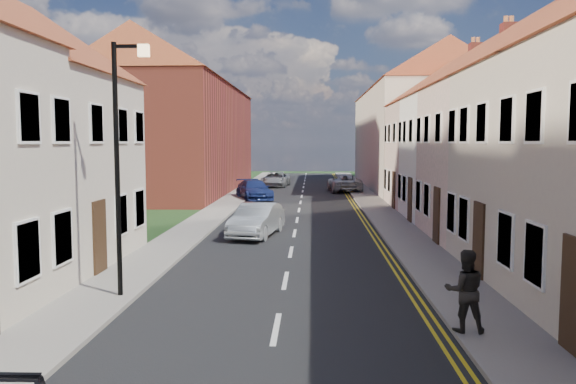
{
  "coord_description": "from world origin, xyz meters",
  "views": [
    {
      "loc": [
        0.72,
        6.91,
        3.8
      ],
      "look_at": [
        -0.17,
        27.72,
        1.94
      ],
      "focal_mm": 35.0,
      "sensor_mm": 36.0,
      "label": 1
    }
  ],
  "objects": [
    {
      "name": "road",
      "position": [
        0.0,
        30.0,
        0.01
      ],
      "size": [
        7.0,
        90.0,
        0.02
      ],
      "primitive_type": "cube",
      "color": "black",
      "rests_on": "ground"
    },
    {
      "name": "pavement_left",
      "position": [
        -4.4,
        30.0,
        0.06
      ],
      "size": [
        1.8,
        90.0,
        0.12
      ],
      "primitive_type": "cube",
      "color": "slate",
      "rests_on": "ground"
    },
    {
      "name": "pavement_right",
      "position": [
        4.4,
        30.0,
        0.06
      ],
      "size": [
        1.8,
        90.0,
        0.12
      ],
      "primitive_type": "cube",
      "color": "slate",
      "rests_on": "ground"
    },
    {
      "name": "cottage_r_pink",
      "position": [
        9.3,
        28.9,
        4.47
      ],
      "size": [
        8.3,
        6.0,
        9.0
      ],
      "color": "tan",
      "rests_on": "ground"
    },
    {
      "name": "cottage_r_white_far",
      "position": [
        9.3,
        34.3,
        4.48
      ],
      "size": [
        8.3,
        5.2,
        9.0
      ],
      "color": "white",
      "rests_on": "ground"
    },
    {
      "name": "cottage_r_cream_far",
      "position": [
        9.3,
        39.7,
        4.47
      ],
      "size": [
        8.3,
        6.0,
        9.0
      ],
      "color": "tan",
      "rests_on": "ground"
    },
    {
      "name": "block_right_far",
      "position": [
        9.3,
        55.0,
        5.29
      ],
      "size": [
        8.3,
        24.2,
        10.5
      ],
      "color": "#BCAD9E",
      "rests_on": "ground"
    },
    {
      "name": "block_left_far",
      "position": [
        -9.3,
        50.0,
        5.29
      ],
      "size": [
        8.3,
        24.2,
        10.5
      ],
      "color": "maroon",
      "rests_on": "ground"
    },
    {
      "name": "lamppost",
      "position": [
        -3.81,
        20.0,
        3.54
      ],
      "size": [
        0.88,
        0.15,
        6.0
      ],
      "color": "black",
      "rests_on": "pavement_left"
    },
    {
      "name": "car_mid",
      "position": [
        -1.5,
        29.28,
        0.67
      ],
      "size": [
        2.12,
        4.23,
        1.33
      ],
      "primitive_type": "imported",
      "rotation": [
        0.0,
        0.0,
        -0.18
      ],
      "color": "#A3A7AA",
      "rests_on": "ground"
    },
    {
      "name": "car_far",
      "position": [
        -3.11,
        43.81,
        0.64
      ],
      "size": [
        3.17,
        4.79,
        1.29
      ],
      "primitive_type": "imported",
      "rotation": [
        0.0,
        0.0,
        0.34
      ],
      "color": "navy",
      "rests_on": "ground"
    },
    {
      "name": "car_distant",
      "position": [
        -2.38,
        54.57,
        0.64
      ],
      "size": [
        2.49,
        4.75,
        1.28
      ],
      "primitive_type": "imported",
      "rotation": [
        0.0,
        0.0,
        -0.08
      ],
      "color": "gray",
      "rests_on": "ground"
    },
    {
      "name": "pedestrian_right",
      "position": [
        3.7,
        17.72,
        0.93
      ],
      "size": [
        0.81,
        0.64,
        1.61
      ],
      "primitive_type": "imported",
      "rotation": [
        0.0,
        0.0,
        3.1
      ],
      "color": "black",
      "rests_on": "pavement_right"
    },
    {
      "name": "car_distant_b",
      "position": [
        3.2,
        50.0,
        0.68
      ],
      "size": [
        2.62,
        5.08,
        1.37
      ],
      "primitive_type": "imported",
      "rotation": [
        0.0,
        0.0,
        3.21
      ],
      "color": "#A2A4AA",
      "rests_on": "ground"
    }
  ]
}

